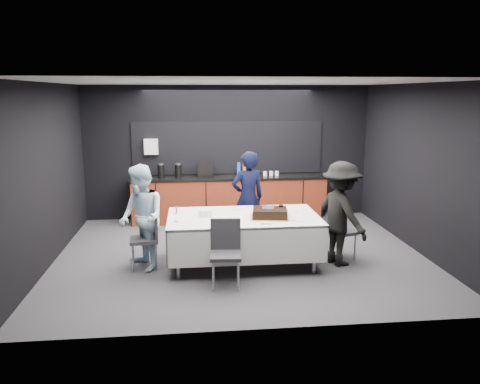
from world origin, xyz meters
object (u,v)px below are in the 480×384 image
(chair_right, at_px, (337,227))
(person_center, at_px, (248,198))
(champagne_flute, at_px, (176,211))
(person_left, at_px, (142,218))
(chair_near, at_px, (226,248))
(cake_assembly, at_px, (270,213))
(plate_stack, at_px, (205,213))
(person_right, at_px, (341,214))
(chair_left, at_px, (149,234))
(party_table, at_px, (243,224))

(chair_right, distance_m, person_center, 1.66)
(champagne_flute, bearing_deg, person_left, 160.67)
(champagne_flute, distance_m, chair_near, 0.97)
(cake_assembly, relative_size, chair_right, 0.67)
(champagne_flute, relative_size, chair_right, 0.24)
(champagne_flute, relative_size, person_left, 0.14)
(cake_assembly, relative_size, plate_stack, 2.87)
(person_left, distance_m, person_right, 3.05)
(plate_stack, bearing_deg, chair_left, -177.20)
(person_center, distance_m, person_right, 1.76)
(champagne_flute, height_order, chair_left, champagne_flute)
(chair_left, bearing_deg, chair_near, -34.97)
(cake_assembly, bearing_deg, person_center, 99.75)
(party_table, relative_size, person_left, 1.45)
(champagne_flute, relative_size, chair_near, 0.24)
(champagne_flute, xyz_separation_m, person_center, (1.22, 1.25, -0.11))
(cake_assembly, height_order, chair_near, cake_assembly)
(plate_stack, distance_m, champagne_flute, 0.53)
(cake_assembly, height_order, person_center, person_center)
(chair_left, height_order, chair_right, same)
(plate_stack, height_order, person_left, person_left)
(plate_stack, relative_size, person_right, 0.13)
(plate_stack, xyz_separation_m, chair_near, (0.25, -0.82, -0.30))
(person_left, bearing_deg, person_center, 93.71)
(party_table, height_order, champagne_flute, champagne_flute)
(plate_stack, height_order, chair_near, chair_near)
(person_right, bearing_deg, person_center, 26.66)
(chair_right, height_order, chair_near, same)
(person_right, bearing_deg, chair_right, -23.79)
(person_right, bearing_deg, champagne_flute, 70.35)
(party_table, height_order, plate_stack, plate_stack)
(person_right, bearing_deg, plate_stack, 63.06)
(person_right, bearing_deg, party_table, 62.85)
(person_center, bearing_deg, chair_near, 57.95)
(chair_right, height_order, person_right, person_right)
(chair_right, relative_size, person_center, 0.56)
(person_right, bearing_deg, chair_left, 65.51)
(champagne_flute, bearing_deg, plate_stack, 32.37)
(champagne_flute, height_order, person_left, person_left)
(cake_assembly, distance_m, chair_right, 1.18)
(chair_near, relative_size, person_right, 0.57)
(party_table, xyz_separation_m, chair_left, (-1.45, 0.01, -0.11))
(chair_near, bearing_deg, champagne_flute, 141.85)
(chair_right, xyz_separation_m, person_center, (-1.32, 0.96, 0.29))
(plate_stack, bearing_deg, person_center, 51.32)
(cake_assembly, distance_m, plate_stack, 0.99)
(champagne_flute, bearing_deg, person_center, 45.76)
(plate_stack, height_order, person_center, person_center)
(person_right, bearing_deg, cake_assembly, 67.62)
(party_table, distance_m, chair_near, 0.85)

